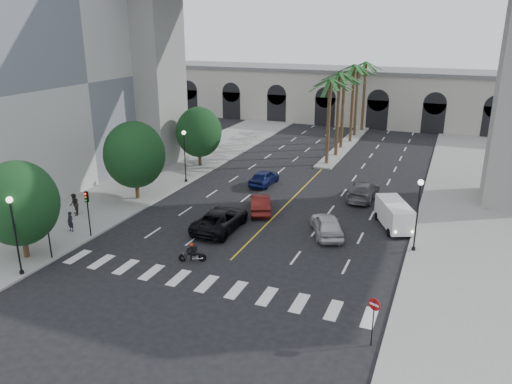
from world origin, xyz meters
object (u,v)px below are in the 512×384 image
object	(u,v)px
traffic_signal_near	(47,226)
car_e	(264,177)
lamp_post_right	(418,209)
car_c	(220,219)
car_d	(363,190)
traffic_signal_far	(88,206)
lamp_post_left_near	(14,229)
lamp_post_left_far	(185,152)
do_not_enter_sign	(374,312)
car_b	(260,203)
pedestrian_a	(70,221)
pedestrian_b	(74,205)
car_a	(327,225)
motorcycle_rider	(193,253)
cargo_van	(395,214)

from	to	relation	value
traffic_signal_near	car_e	xyz separation A→B (m)	(7.42, 20.89, -1.74)
lamp_post_right	car_c	size ratio (longest dim) A/B	0.89
car_d	traffic_signal_far	bearing A→B (deg)	44.62
lamp_post_left_near	car_d	distance (m)	28.86
lamp_post_left_far	do_not_enter_sign	xyz separation A→B (m)	(21.90, -19.96, -1.28)
car_b	pedestrian_a	bearing A→B (deg)	16.44
car_b	do_not_enter_sign	xyz separation A→B (m)	(12.00, -15.26, 1.17)
lamp_post_left_near	car_e	distance (m)	24.69
traffic_signal_near	car_e	bearing A→B (deg)	70.44
lamp_post_left_far	car_c	size ratio (longest dim) A/B	0.89
car_b	car_c	size ratio (longest dim) A/B	0.77
lamp_post_right	pedestrian_b	world-z (taller)	lamp_post_right
car_a	car_c	bearing A→B (deg)	-9.80
car_b	pedestrian_a	world-z (taller)	pedestrian_a
car_d	car_e	bearing A→B (deg)	-1.69
lamp_post_left_far	pedestrian_b	world-z (taller)	lamp_post_left_far
lamp_post_left_near	pedestrian_a	bearing A→B (deg)	105.74
traffic_signal_far	pedestrian_b	xyz separation A→B (m)	(-4.01, 2.94, -1.43)
lamp_post_right	motorcycle_rider	distance (m)	15.60
lamp_post_left_far	car_b	distance (m)	11.23
lamp_post_left_near	do_not_enter_sign	size ratio (longest dim) A/B	2.00
cargo_van	pedestrian_a	world-z (taller)	cargo_van
lamp_post_left_near	lamp_post_left_far	distance (m)	21.00
car_d	pedestrian_a	world-z (taller)	pedestrian_a
traffic_signal_far	car_a	xyz separation A→B (m)	(16.28, 7.12, -1.68)
car_b	lamp_post_right	bearing A→B (deg)	142.77
lamp_post_right	car_c	xyz separation A→B (m)	(-14.35, -1.44, -2.38)
lamp_post_left_near	lamp_post_right	world-z (taller)	same
motorcycle_rider	cargo_van	bearing A→B (deg)	20.10
car_d	do_not_enter_sign	bearing A→B (deg)	102.80
lamp_post_left_near	lamp_post_right	bearing A→B (deg)	29.69
pedestrian_b	car_b	bearing A→B (deg)	70.58
car_e	traffic_signal_far	bearing A→B (deg)	68.53
lamp_post_right	car_e	xyz separation A→B (m)	(-15.28, 10.39, -2.46)
lamp_post_right	cargo_van	bearing A→B (deg)	115.38
pedestrian_a	pedestrian_b	bearing A→B (deg)	131.33
car_e	car_c	bearing A→B (deg)	96.75
lamp_post_left_near	pedestrian_a	size ratio (longest dim) A/B	3.42
car_e	motorcycle_rider	bearing A→B (deg)	97.61
motorcycle_rider	car_b	distance (m)	10.45
lamp_post_left_far	lamp_post_left_near	bearing A→B (deg)	-90.00
lamp_post_left_far	cargo_van	xyz separation A→B (m)	(20.92, -4.03, -2.08)
traffic_signal_near	cargo_van	world-z (taller)	traffic_signal_near
lamp_post_left_near	pedestrian_b	size ratio (longest dim) A/B	2.88
traffic_signal_far	pedestrian_a	size ratio (longest dim) A/B	2.33
motorcycle_rider	pedestrian_b	distance (m)	13.56
cargo_van	do_not_enter_sign	world-z (taller)	do_not_enter_sign
motorcycle_rider	cargo_van	size ratio (longest dim) A/B	0.35
car_e	pedestrian_a	bearing A→B (deg)	62.92
pedestrian_b	motorcycle_rider	bearing A→B (deg)	28.91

